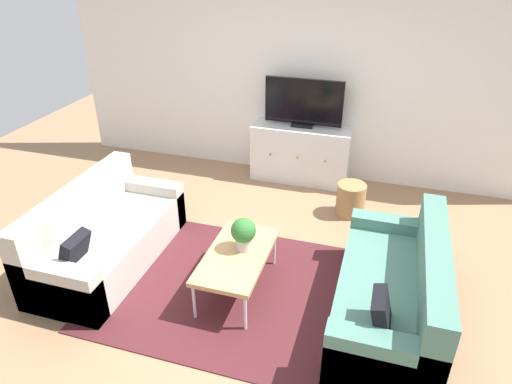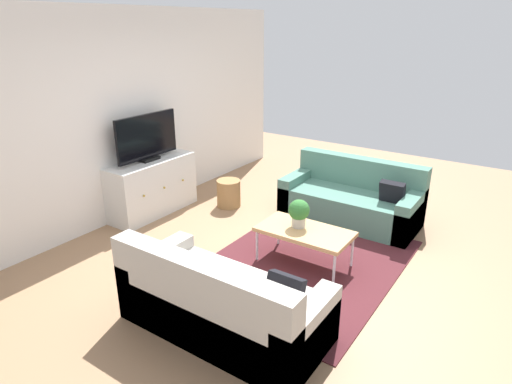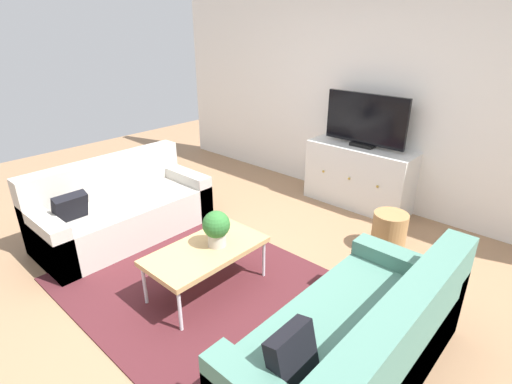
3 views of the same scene
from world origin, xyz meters
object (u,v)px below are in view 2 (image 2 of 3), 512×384
Objects in this scene: coffee_table at (305,232)px; flat_screen_tv at (147,138)px; couch_left_side at (219,307)px; potted_plant at (299,212)px; tv_console at (153,187)px; wicker_basket at (229,193)px; couch_right_side at (353,200)px.

coffee_table is 2.52m from flat_screen_tv.
couch_left_side is 1.51m from potted_plant.
wicker_basket is at bearing -43.41° from tv_console.
tv_console is at bearing -90.00° from flat_screen_tv.
couch_left_side is at bearing 178.80° from coffee_table.
couch_right_side reaches higher than wicker_basket.
couch_left_side reaches higher than tv_console.
flat_screen_tv is 1.38m from wicker_basket.
coffee_table is 2.56× the size of wicker_basket.
wicker_basket is (0.77, -0.75, -0.87)m from flat_screen_tv.
tv_console is at bearing 57.41° from couch_left_side.
potted_plant reaches higher than wicker_basket.
flat_screen_tv reaches higher than coffee_table.
potted_plant is 0.24× the size of tv_console.
wicker_basket is at bearing 63.42° from coffee_table.
potted_plant is (-1.39, 0.07, 0.31)m from couch_right_side.
couch_right_side is 1.36× the size of tv_console.
coffee_table is 2.41m from tv_console.
coffee_table is (-1.42, -0.03, 0.11)m from couch_right_side.
couch_left_side is 2.87m from couch_right_side.
couch_right_side is 1.75m from wicker_basket.
couch_left_side reaches higher than coffee_table.
couch_left_side is 1.45m from coffee_table.
tv_console reaches higher than potted_plant.
coffee_table is 1.89m from wicker_basket.
potted_plant reaches higher than coffee_table.
coffee_table is (1.44, -0.03, 0.11)m from couch_left_side.
couch_left_side reaches higher than wicker_basket.
couch_right_side is at bearing -2.73° from potted_plant.
couch_left_side is 5.67× the size of potted_plant.
tv_console is 1.07m from wicker_basket.
couch_left_side is 2.82m from tv_console.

